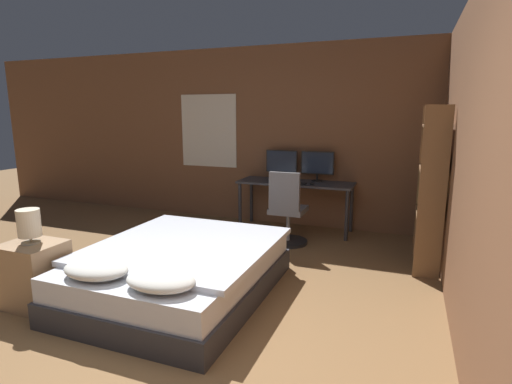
# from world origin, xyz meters

# --- Properties ---
(wall_back) EXTENTS (12.00, 0.08, 2.70)m
(wall_back) POSITION_xyz_m (-0.02, 4.15, 1.35)
(wall_back) COLOR brown
(wall_back) RESTS_ON ground_plane
(wall_side_right) EXTENTS (0.06, 12.00, 2.70)m
(wall_side_right) POSITION_xyz_m (1.97, 1.50, 1.35)
(wall_side_right) COLOR brown
(wall_side_right) RESTS_ON ground_plane
(bed) EXTENTS (1.62, 2.00, 0.56)m
(bed) POSITION_xyz_m (-0.41, 1.33, 0.24)
(bed) COLOR #2D2D33
(bed) RESTS_ON ground_plane
(nightstand) EXTENTS (0.49, 0.42, 0.58)m
(nightstand) POSITION_xyz_m (-1.51, 0.69, 0.29)
(nightstand) COLOR #997551
(nightstand) RESTS_ON ground_plane
(bedside_lamp) EXTENTS (0.19, 0.19, 0.31)m
(bedside_lamp) POSITION_xyz_m (-1.51, 0.69, 0.76)
(bedside_lamp) COLOR gray
(bedside_lamp) RESTS_ON nightstand
(desk) EXTENTS (1.66, 0.56, 0.73)m
(desk) POSITION_xyz_m (0.03, 3.80, 0.64)
(desk) COLOR #38383D
(desk) RESTS_ON ground_plane
(monitor_left) EXTENTS (0.48, 0.16, 0.43)m
(monitor_left) POSITION_xyz_m (-0.24, 3.98, 0.98)
(monitor_left) COLOR black
(monitor_left) RESTS_ON desk
(monitor_right) EXTENTS (0.48, 0.16, 0.43)m
(monitor_right) POSITION_xyz_m (0.31, 3.98, 0.98)
(monitor_right) COLOR black
(monitor_right) RESTS_ON desk
(keyboard) EXTENTS (0.39, 0.13, 0.02)m
(keyboard) POSITION_xyz_m (0.03, 3.62, 0.74)
(keyboard) COLOR black
(keyboard) RESTS_ON desk
(computer_mouse) EXTENTS (0.07, 0.05, 0.04)m
(computer_mouse) POSITION_xyz_m (0.32, 3.62, 0.75)
(computer_mouse) COLOR black
(computer_mouse) RESTS_ON desk
(office_chair) EXTENTS (0.52, 0.52, 0.98)m
(office_chair) POSITION_xyz_m (0.11, 3.13, 0.39)
(office_chair) COLOR black
(office_chair) RESTS_ON ground_plane
(bookshelf) EXTENTS (0.26, 0.73, 1.79)m
(bookshelf) POSITION_xyz_m (1.79, 2.86, 0.98)
(bookshelf) COLOR brown
(bookshelf) RESTS_ON ground_plane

